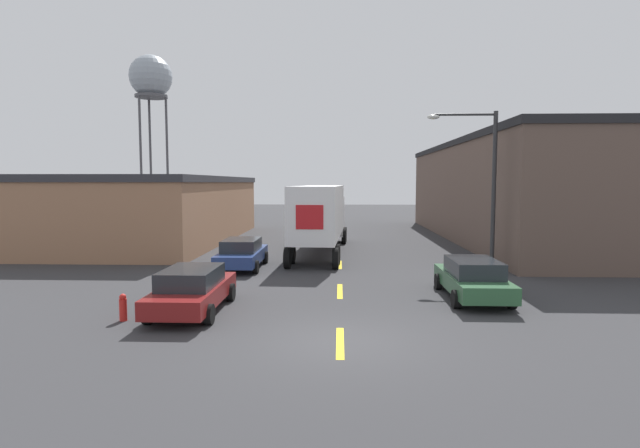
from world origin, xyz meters
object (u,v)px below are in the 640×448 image
object	(u,v)px
parked_car_left_near	(192,289)
fire_hydrant	(123,307)
parked_car_right_near	(473,278)
street_lamp	(485,177)
water_tower	(151,79)
parked_car_left_far	(242,253)
semi_truck	(321,213)

from	to	relation	value
parked_car_left_near	fire_hydrant	bearing A→B (deg)	-147.97
parked_car_right_near	street_lamp	world-z (taller)	street_lamp
water_tower	fire_hydrant	size ratio (longest dim) A/B	23.29
parked_car_left_far	street_lamp	size ratio (longest dim) A/B	0.64
fire_hydrant	water_tower	bearing A→B (deg)	109.48
parked_car_left_far	parked_car_right_near	bearing A→B (deg)	-32.24
parked_car_left_far	fire_hydrant	distance (m)	9.37
semi_truck	fire_hydrant	xyz separation A→B (m)	(-5.37, -14.53, -1.93)
parked_car_left_near	street_lamp	world-z (taller)	street_lamp
street_lamp	fire_hydrant	size ratio (longest dim) A/B	9.00
parked_car_left_near	parked_car_left_far	distance (m)	8.10
water_tower	fire_hydrant	world-z (taller)	water_tower
parked_car_right_near	water_tower	size ratio (longest dim) A/B	0.25
semi_truck	parked_car_right_near	distance (m)	12.75
parked_car_right_near	water_tower	distance (m)	51.78
parked_car_left_near	parked_car_right_near	world-z (taller)	same
parked_car_right_near	parked_car_left_far	bearing A→B (deg)	147.76
semi_truck	fire_hydrant	bearing A→B (deg)	-107.47
parked_car_left_near	parked_car_right_near	size ratio (longest dim) A/B	1.00
street_lamp	parked_car_left_far	bearing A→B (deg)	178.78
street_lamp	fire_hydrant	distance (m)	16.36
parked_car_left_far	street_lamp	xyz separation A→B (m)	(11.34, -0.24, 3.63)
street_lamp	fire_hydrant	xyz separation A→B (m)	(-13.10, -8.96, -3.96)
parked_car_right_near	street_lamp	xyz separation A→B (m)	(1.95, 5.68, 3.63)
parked_car_left_far	street_lamp	distance (m)	11.91
water_tower	fire_hydrant	distance (m)	49.97
parked_car_right_near	street_lamp	bearing A→B (deg)	71.04
water_tower	street_lamp	xyz separation A→B (m)	(28.91, -35.73, -11.84)
fire_hydrant	semi_truck	bearing A→B (deg)	69.71
parked_car_left_far	water_tower	xyz separation A→B (m)	(-17.57, 35.49, 15.47)
street_lamp	fire_hydrant	bearing A→B (deg)	-145.63
semi_truck	parked_car_left_far	distance (m)	6.63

